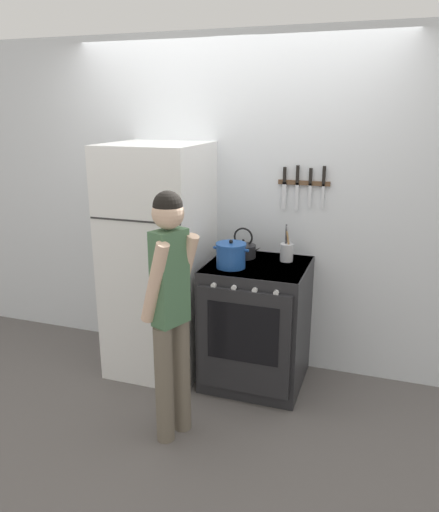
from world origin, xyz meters
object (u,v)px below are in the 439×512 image
at_px(person, 171,304).
at_px(utensil_jar, 287,252).
at_px(dutch_oven_pot, 231,255).
at_px(refrigerator, 159,261).
at_px(tea_kettle, 243,249).
at_px(stove_range, 255,324).

bearing_deg(person, utensil_jar, -6.18).
distance_m(dutch_oven_pot, utensil_jar, 0.44).
xyz_separation_m(refrigerator, utensil_jar, (0.95, 0.16, 0.12)).
height_order(dutch_oven_pot, tea_kettle, tea_kettle).
relative_size(stove_range, tea_kettle, 3.89).
relative_size(refrigerator, dutch_oven_pot, 6.85).
bearing_deg(utensil_jar, dutch_oven_pot, -141.25).
height_order(dutch_oven_pot, person, person).
height_order(tea_kettle, utensil_jar, utensil_jar).
bearing_deg(person, refrigerator, 51.36).
bearing_deg(refrigerator, utensil_jar, 9.61).
distance_m(stove_range, person, 0.95).
distance_m(refrigerator, dutch_oven_pot, 0.64).
bearing_deg(dutch_oven_pot, stove_range, 33.38).
bearing_deg(stove_range, person, -112.06).
height_order(utensil_jar, person, person).
distance_m(refrigerator, person, 0.91).
distance_m(utensil_jar, person, 1.08).
bearing_deg(person, tea_kettle, 11.20).
bearing_deg(dutch_oven_pot, person, -103.03).
relative_size(refrigerator, tea_kettle, 7.38).
xyz_separation_m(refrigerator, person, (0.46, -0.79, 0.01)).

